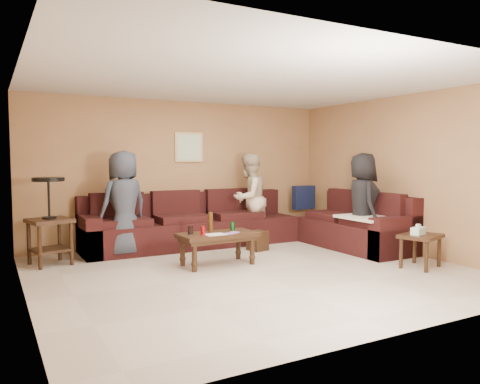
{
  "coord_description": "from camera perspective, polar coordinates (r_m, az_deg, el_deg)",
  "views": [
    {
      "loc": [
        -3.07,
        -5.27,
        1.5
      ],
      "look_at": [
        0.25,
        0.85,
        1.0
      ],
      "focal_mm": 35.0,
      "sensor_mm": 36.0,
      "label": 1
    }
  ],
  "objects": [
    {
      "name": "room",
      "position": [
        6.1,
        1.75,
        5.63
      ],
      "size": [
        5.6,
        5.5,
        2.5
      ],
      "color": "beige",
      "rests_on": "ground"
    },
    {
      "name": "sectional_sofa",
      "position": [
        7.91,
        1.29,
        -4.43
      ],
      "size": [
        4.65,
        2.9,
        0.97
      ],
      "color": "black",
      "rests_on": "ground"
    },
    {
      "name": "coffee_table",
      "position": [
        6.6,
        -2.79,
        -5.58
      ],
      "size": [
        1.11,
        0.58,
        0.74
      ],
      "rotation": [
        0.0,
        0.0,
        0.03
      ],
      "color": "#331E11",
      "rests_on": "ground"
    },
    {
      "name": "end_table_left",
      "position": [
        7.1,
        -22.21,
        -3.1
      ],
      "size": [
        0.65,
        0.65,
        1.24
      ],
      "rotation": [
        0.0,
        0.0,
        0.24
      ],
      "color": "#331E11",
      "rests_on": "ground"
    },
    {
      "name": "side_table_right",
      "position": [
        6.89,
        21.11,
        -5.35
      ],
      "size": [
        0.67,
        0.61,
        0.61
      ],
      "rotation": [
        0.0,
        0.0,
        0.32
      ],
      "color": "#331E11",
      "rests_on": "ground"
    },
    {
      "name": "waste_bin",
      "position": [
        7.68,
        2.14,
        -5.93
      ],
      "size": [
        0.31,
        0.31,
        0.32
      ],
      "primitive_type": "cube",
      "rotation": [
        0.0,
        0.0,
        0.19
      ],
      "color": "#331E11",
      "rests_on": "ground"
    },
    {
      "name": "wall_art",
      "position": [
        8.37,
        -6.25,
        5.45
      ],
      "size": [
        0.52,
        0.04,
        0.52
      ],
      "color": "#CDB680",
      "rests_on": "ground"
    },
    {
      "name": "person_left",
      "position": [
        7.34,
        -13.99,
        -1.41
      ],
      "size": [
        0.92,
        0.75,
        1.62
      ],
      "primitive_type": "imported",
      "rotation": [
        0.0,
        0.0,
        3.47
      ],
      "color": "#303643",
      "rests_on": "ground"
    },
    {
      "name": "person_middle",
      "position": [
        8.27,
        1.12,
        -0.79
      ],
      "size": [
        0.95,
        0.86,
        1.59
      ],
      "primitive_type": "imported",
      "rotation": [
        0.0,
        0.0,
        3.56
      ],
      "color": "#C7B494",
      "rests_on": "ground"
    },
    {
      "name": "person_right",
      "position": [
        7.72,
        14.7,
        -1.28
      ],
      "size": [
        0.76,
        0.91,
        1.59
      ],
      "primitive_type": "imported",
      "rotation": [
        0.0,
        0.0,
        1.19
      ],
      "color": "black",
      "rests_on": "ground"
    }
  ]
}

